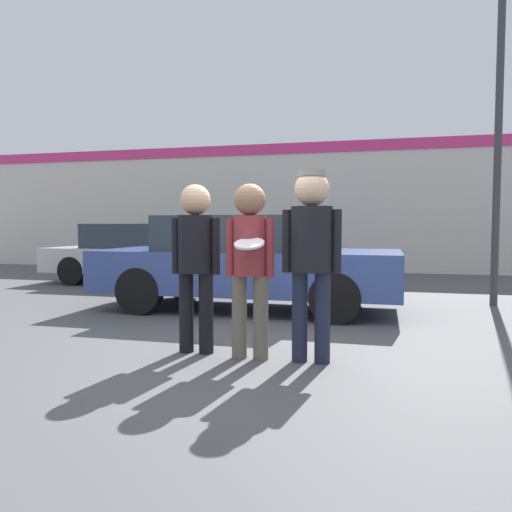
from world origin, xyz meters
TOP-DOWN VIEW (x-y plane):
  - ground_plane at (0.00, 0.00)m, footprint 56.00×56.00m
  - storefront_building at (0.00, 9.56)m, footprint 24.00×0.22m
  - person_left at (-0.54, -0.11)m, footprint 0.53×0.36m
  - person_middle_with_frisbee at (0.07, -0.21)m, footprint 0.49×0.55m
  - person_right at (0.67, -0.18)m, footprint 0.57×0.40m
  - parked_car_near at (-0.75, 2.62)m, footprint 4.66×1.90m
  - parked_car_far at (-4.02, 5.59)m, footprint 4.41×1.94m
  - street_lamp at (3.28, 4.03)m, footprint 1.05×0.35m
  - shrub at (-3.94, 8.67)m, footprint 1.41×1.41m

SIDE VIEW (x-z plane):
  - ground_plane at x=0.00m, z-range 0.00..0.00m
  - parked_car_far at x=-4.02m, z-range 0.01..1.37m
  - shrub at x=-3.94m, z-range 0.00..1.41m
  - parked_car_near at x=-0.75m, z-range 0.02..1.49m
  - person_middle_with_frisbee at x=0.07m, z-range 0.17..1.90m
  - person_left at x=-0.54m, z-range 0.18..1.92m
  - person_right at x=0.67m, z-range 0.22..2.06m
  - storefront_building at x=0.00m, z-range 0.03..3.74m
  - street_lamp at x=3.28m, z-range 0.64..6.77m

